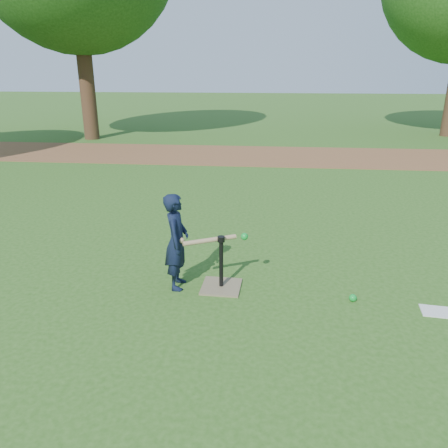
# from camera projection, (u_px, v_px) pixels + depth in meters

# --- Properties ---
(ground) EXTENTS (80.00, 80.00, 0.00)m
(ground) POSITION_uv_depth(u_px,v_px,m) (255.00, 275.00, 5.18)
(ground) COLOR #285116
(ground) RESTS_ON ground
(dirt_strip) EXTENTS (24.00, 3.00, 0.01)m
(dirt_strip) POSITION_uv_depth(u_px,v_px,m) (265.00, 156.00, 12.20)
(dirt_strip) COLOR brown
(dirt_strip) RESTS_ON ground
(child) EXTENTS (0.28, 0.41, 1.08)m
(child) POSITION_uv_depth(u_px,v_px,m) (177.00, 242.00, 4.75)
(child) COLOR black
(child) RESTS_ON ground
(wiffle_ball_ground) EXTENTS (0.08, 0.08, 0.08)m
(wiffle_ball_ground) POSITION_uv_depth(u_px,v_px,m) (353.00, 298.00, 4.59)
(wiffle_ball_ground) COLOR #0E9A2E
(wiffle_ball_ground) RESTS_ON ground
(clipboard) EXTENTS (0.32, 0.26, 0.01)m
(clipboard) POSITION_uv_depth(u_px,v_px,m) (437.00, 312.00, 4.40)
(clipboard) COLOR silver
(clipboard) RESTS_ON ground
(batting_tee) EXTENTS (0.45, 0.45, 0.61)m
(batting_tee) POSITION_uv_depth(u_px,v_px,m) (221.00, 279.00, 4.86)
(batting_tee) COLOR #77684B
(batting_tee) RESTS_ON ground
(swing_action) EXTENTS (0.74, 0.32, 0.09)m
(swing_action) POSITION_uv_depth(u_px,v_px,m) (214.00, 239.00, 4.70)
(swing_action) COLOR tan
(swing_action) RESTS_ON ground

